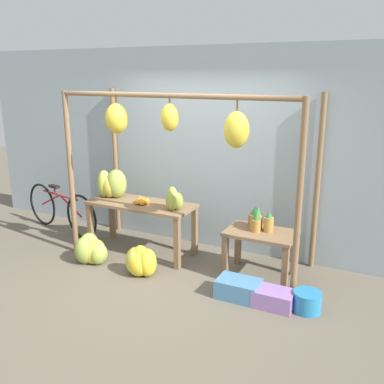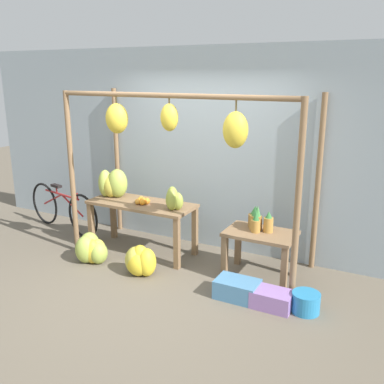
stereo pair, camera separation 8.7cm
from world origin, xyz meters
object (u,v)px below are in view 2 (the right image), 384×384
Objects in this scene: banana_pile_ground_left at (92,249)px; fruit_crate_white at (237,289)px; blue_bucket at (306,303)px; papaya_pile at (173,199)px; orange_pile at (143,201)px; fruit_crate_purple at (272,299)px; parked_bicycle at (63,209)px; banana_pile_on_table at (113,185)px; banana_pile_ground_right at (140,261)px; pineapple_cluster at (258,220)px.

fruit_crate_white is (2.07, 0.01, -0.07)m from banana_pile_ground_left.
papaya_pile is (-1.87, 0.47, 0.76)m from blue_bucket.
orange_pile is 2.20m from fruit_crate_purple.
parked_bicycle is at bearing 174.96° from papaya_pile.
fruit_crate_white is (2.18, -0.65, -0.80)m from banana_pile_on_table.
banana_pile_ground_right is 1.62× the size of blue_bucket.
banana_pile_on_table is 0.26× the size of parked_bicycle.
banana_pile_ground_left is 1.03× the size of fruit_crate_white.
banana_pile_ground_right is (0.32, -0.57, -0.59)m from orange_pile.
fruit_crate_purple is (0.41, -0.02, -0.01)m from fruit_crate_white.
pineapple_cluster is 1.16× the size of blue_bucket.
fruit_crate_white is at bearing -18.63° from orange_pile.
papaya_pile is at bearing -172.30° from pineapple_cluster.
banana_pile_ground_right is 1.29m from fruit_crate_white.
pineapple_cluster is 0.72× the size of fruit_crate_white.
orange_pile is 0.45× the size of fruit_crate_purple.
blue_bucket is (2.36, -0.49, -0.66)m from orange_pile.
parked_bicycle is (-3.24, 0.04, -0.34)m from pineapple_cluster.
fruit_crate_purple is at bearing -58.33° from pineapple_cluster.
banana_pile_ground_left and banana_pile_ground_right have the same top height.
pineapple_cluster is 0.72× the size of banana_pile_ground_right.
parked_bicycle reaches higher than fruit_crate_purple.
parked_bicycle is at bearing 148.56° from banana_pile_ground_left.
parked_bicycle is at bearing 167.59° from fruit_crate_white.
papaya_pile is at bearing 165.84° from blue_bucket.
parked_bicycle reaches higher than blue_bucket.
fruit_crate_white is at bearing 0.22° from banana_pile_ground_left.
pineapple_cluster is at bearing 141.20° from blue_bucket.
orange_pile is at bearing 164.49° from fruit_crate_purple.
fruit_crate_white is at bearing -12.41° from parked_bicycle.
pineapple_cluster is at bearing 7.70° from papaya_pile.
fruit_crate_white is 1.61× the size of blue_bucket.
parked_bicycle is 3.75m from fruit_crate_purple.
fruit_crate_purple is at bearing -2.45° from fruit_crate_white.
fruit_crate_white reaches higher than fruit_crate_purple.
fruit_crate_white is 1.45m from papaya_pile.
parked_bicycle is (-3.26, 0.72, 0.26)m from fruit_crate_white.
papaya_pile is at bearing 160.33° from fruit_crate_purple.
orange_pile is 0.55× the size of pineapple_cluster.
banana_pile_ground_right is at bearing -179.63° from fruit_crate_purple.
parked_bicycle is 3.96× the size of fruit_crate_purple.
pineapple_cluster reaches higher than parked_bicycle.
banana_pile_on_table is at bearing 99.43° from banana_pile_ground_left.
parked_bicycle is at bearing 173.94° from orange_pile.
parked_bicycle reaches higher than banana_pile_ground_right.
blue_bucket is at bearing -9.36° from parked_bicycle.
pineapple_cluster is 2.23m from banana_pile_ground_left.
banana_pile_ground_left is (-2.05, -0.69, -0.53)m from pineapple_cluster.
orange_pile reaches higher than parked_bicycle.
banana_pile_ground_right is 1.12× the size of fruit_crate_purple.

